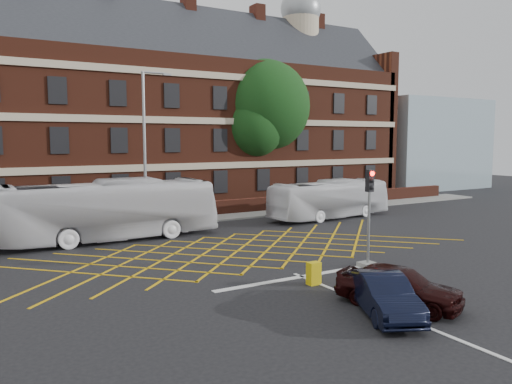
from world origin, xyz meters
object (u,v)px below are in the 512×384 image
traffic_light_near (369,227)px  street_lamp (146,176)px  car_maroon (398,286)px  utility_cabinet (314,273)px  bus_left (108,210)px  bus_right (330,199)px  car_navy (384,295)px  deciduous_tree (264,113)px

traffic_light_near → street_lamp: (-5.47, 13.59, 1.61)m
car_maroon → street_lamp: size_ratio=0.43×
street_lamp → utility_cabinet: bearing=-82.8°
bus_left → bus_right: bus_left is taller
bus_right → street_lamp: size_ratio=1.01×
traffic_light_near → car_navy: bearing=-128.5°
bus_left → bus_right: (15.46, -0.14, -0.33)m
car_maroon → street_lamp: bearing=74.2°
deciduous_tree → bus_right: bearing=-92.4°
utility_cabinet → bus_right: bearing=49.0°
deciduous_tree → utility_cabinet: deciduous_tree is taller
traffic_light_near → street_lamp: bearing=111.9°
utility_cabinet → deciduous_tree: bearing=63.1°
car_maroon → traffic_light_near: bearing=33.6°
deciduous_tree → traffic_light_near: bearing=-109.6°
traffic_light_near → utility_cabinet: 3.99m
deciduous_tree → car_navy: bearing=-113.6°
bus_right → street_lamp: (-12.61, 2.10, 2.02)m
traffic_light_near → car_maroon: bearing=-122.0°
bus_left → utility_cabinet: size_ratio=13.82×
bus_right → street_lamp: 12.94m
deciduous_tree → car_maroon: bearing=-111.9°
bus_right → traffic_light_near: 13.53m
deciduous_tree → traffic_light_near: (-7.54, -21.17, -6.09)m
bus_right → deciduous_tree: deciduous_tree is taller
car_navy → street_lamp: size_ratio=0.41×
bus_left → car_navy: 17.00m
car_navy → utility_cabinet: bearing=113.6°
street_lamp → utility_cabinet: street_lamp is taller
street_lamp → utility_cabinet: size_ratio=11.00×
bus_right → bus_left: bearing=84.8°
car_maroon → traffic_light_near: (2.74, 4.38, 1.05)m
car_navy → traffic_light_near: traffic_light_near is taller
bus_right → car_maroon: (-9.87, -15.87, -0.64)m
street_lamp → bus_left: bearing=-145.5°
car_navy → traffic_light_near: bearing=76.5°
car_navy → car_maroon: 1.05m
car_maroon → traffic_light_near: traffic_light_near is taller
utility_cabinet → street_lamp: bearing=97.2°
bus_right → street_lamp: bearing=75.8°
bus_left → street_lamp: 3.85m
deciduous_tree → utility_cabinet: size_ratio=14.16×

